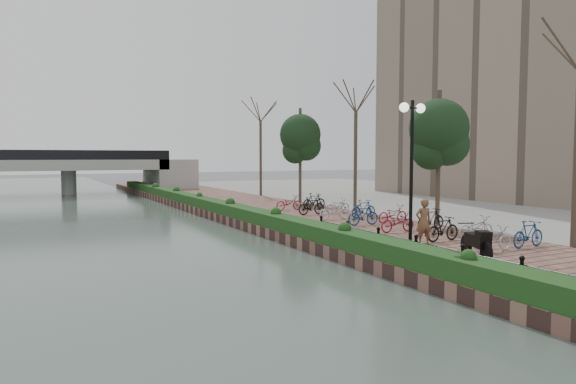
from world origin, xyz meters
TOP-DOWN VIEW (x-y plane):
  - ground at (0.00, 0.00)m, footprint 220.00×220.00m
  - promenade at (4.00, 17.50)m, footprint 8.00×75.00m
  - inland_pavement at (20.00, 17.50)m, footprint 24.00×75.00m
  - hedge at (0.60, 20.00)m, footprint 1.10×56.00m
  - chain_fence at (1.40, 2.00)m, footprint 0.10×14.10m
  - lamppost at (1.68, 3.61)m, footprint 1.02×0.32m
  - motorcycle at (3.10, 2.07)m, footprint 1.20×1.87m
  - pedestrian at (3.36, 4.83)m, footprint 0.72×0.55m
  - bicycle_parking at (5.49, 10.34)m, footprint 2.40×17.32m
  - street_trees at (8.00, 12.68)m, footprint 3.20×37.12m

SIDE VIEW (x-z plane):
  - ground at x=0.00m, z-range 0.00..0.00m
  - promenade at x=4.00m, z-range 0.00..0.50m
  - inland_pavement at x=20.00m, z-range 0.00..0.50m
  - hedge at x=0.60m, z-range 0.50..1.10m
  - chain_fence at x=1.40m, z-range 0.50..1.20m
  - bicycle_parking at x=5.49m, z-range 0.47..1.47m
  - motorcycle at x=3.10m, z-range 0.50..1.62m
  - pedestrian at x=3.36m, z-range 0.50..2.25m
  - street_trees at x=8.00m, z-range 0.29..7.09m
  - lamppost at x=1.68m, z-range 1.62..6.81m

